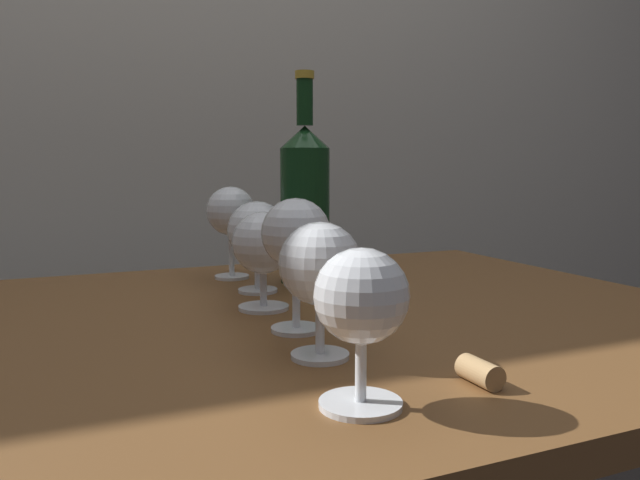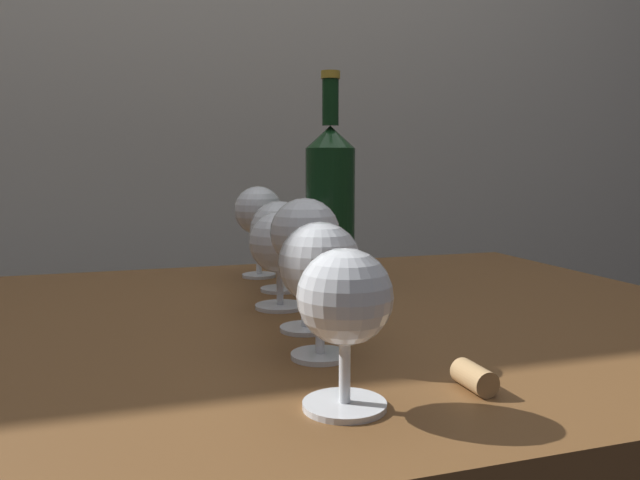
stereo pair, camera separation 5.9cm
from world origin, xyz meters
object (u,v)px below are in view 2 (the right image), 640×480
Objects in this scene: wine_glass_merlot at (280,244)px; wine_bottle at (330,201)px; wine_glass_chardonnay at (305,236)px; wine_glass_empty at (258,213)px; wine_glass_amber at (320,267)px; wine_glass_pinot at (279,232)px; wine_glass_white at (345,302)px; cork at (474,377)px.

wine_bottle is at bearing 51.79° from wine_glass_merlot.
wine_glass_empty reaches higher than wine_glass_chardonnay.
wine_glass_amber is at bearing -98.44° from wine_glass_chardonnay.
wine_glass_chardonnay is at bearing -96.95° from wine_glass_pinot.
wine_glass_empty is at bearing 84.20° from wine_glass_white.
wine_glass_white is at bearing -97.95° from wine_glass_pinot.
wine_glass_chardonnay is at bearing -90.13° from wine_glass_merlot.
wine_glass_empty is at bearing 85.19° from wine_glass_amber.
wine_glass_pinot is at bearing 82.59° from wine_glass_amber.
wine_glass_amber is 0.33m from wine_glass_pinot.
wine_glass_amber is 0.99× the size of wine_glass_pinot.
wine_glass_chardonnay is at bearing 109.86° from cork.
wine_bottle reaches higher than wine_glass_empty.
wine_glass_amber is 0.17m from cork.
wine_glass_white is 0.14m from cork.
wine_glass_merlot is 0.39× the size of wine_bottle.
wine_glass_white is 0.83× the size of wine_glass_chardonnay.
wine_glass_amber is 0.10m from wine_glass_chardonnay.
wine_bottle reaches higher than cork.
wine_glass_white is 0.13m from wine_glass_amber.
wine_glass_chardonnay reaches higher than wine_glass_pinot.
wine_glass_empty is at bearing 95.73° from cork.
wine_glass_amber reaches higher than wine_glass_white.
wine_glass_merlot is (0.02, 0.22, -0.01)m from wine_glass_amber.
wine_glass_chardonnay is 0.26m from cork.
wine_glass_pinot reaches higher than cork.
wine_glass_white is at bearing -98.94° from wine_glass_chardonnay.
wine_glass_merlot is at bearing 86.00° from wine_glass_amber.
wine_bottle is at bearing -38.07° from wine_glass_empty.
wine_glass_pinot is at bearing 82.05° from wine_glass_white.
wine_glass_white is 0.46m from wine_glass_pinot.
wine_glass_merlot is 3.04× the size of cork.
wine_glass_merlot is at bearing -104.08° from wine_glass_pinot.
wine_glass_chardonnay reaches higher than cork.
wine_bottle is 0.51m from cork.
wine_glass_white is at bearing -95.96° from wine_glass_merlot.
wine_glass_merlot is (0.00, 0.12, -0.02)m from wine_glass_chardonnay.
cork is (0.12, 0.00, -0.07)m from wine_glass_white.
wine_bottle is at bearing 72.41° from wine_glass_white.
wine_glass_merlot is (0.04, 0.34, 0.00)m from wine_glass_white.
wine_glass_empty is 0.13m from wine_bottle.
wine_glass_empty is 3.62× the size of cork.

